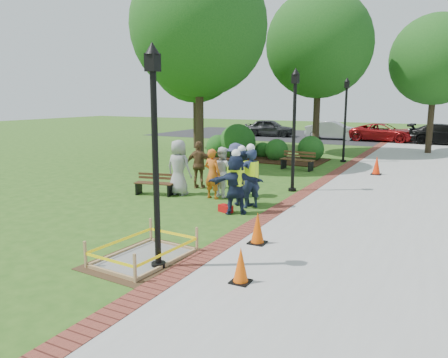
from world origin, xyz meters
The scene contains 36 objects.
ground centered at (0.00, 0.00, 0.00)m, with size 100.00×100.00×0.00m, color #285116.
sidewalk centered at (5.00, 10.00, 0.01)m, with size 6.00×60.00×0.02m, color #9E9E99.
brick_edging centered at (1.75, 10.00, 0.01)m, with size 0.50×60.00×0.03m, color maroon.
mulch_bed centered at (-3.00, 12.00, 0.02)m, with size 7.00×3.00×0.05m, color #381E0F.
parking_lot centered at (0.00, 27.00, 0.00)m, with size 36.00×12.00×0.01m, color black.
wet_concrete_pad centered at (0.74, -2.80, 0.23)m, with size 1.87×2.42×0.55m.
bench_near centered at (-2.71, 2.21, 0.23)m, with size 1.40×0.72×0.72m.
bench_far centered at (-0.06, 9.50, 0.27)m, with size 1.58×0.66×0.83m.
cone_front centered at (3.00, -2.93, 0.33)m, with size 0.34×0.34×0.68m.
cone_back centered at (2.42, -0.83, 0.36)m, with size 0.38×0.38×0.75m.
cone_far centered at (3.37, 9.78, 0.39)m, with size 0.41×0.41×0.81m.
toolbox centered at (0.49, 1.33, 0.10)m, with size 0.42×0.23×0.21m, color #B20D0E.
lamp_near centered at (1.25, -3.00, 2.48)m, with size 0.28×0.28×4.26m.
lamp_mid centered at (1.25, 5.00, 2.48)m, with size 0.28×0.28×4.26m.
lamp_far centered at (1.25, 13.00, 2.48)m, with size 0.28×0.28×4.26m.
tree_left centered at (-4.56, 8.36, 6.43)m, with size 6.31×6.31×9.60m.
tree_back centered at (-0.96, 15.54, 6.20)m, with size 6.02×6.02×9.22m.
tree_right centered at (4.92, 18.97, 5.39)m, with size 5.17×5.17×7.99m.
tree_far centered at (-8.72, 14.83, 5.78)m, with size 5.74×5.74×8.66m.
shrub_a centered at (-5.35, 11.65, 0.00)m, with size 1.34×1.34×1.34m, color #134414.
shrub_b centered at (-4.31, 11.98, 0.00)m, with size 2.00×2.00×2.00m, color #134414.
shrub_c centered at (-2.04, 12.03, 0.00)m, with size 1.22×1.22×1.22m, color #134414.
shrub_d centered at (-0.43, 12.85, 0.00)m, with size 1.39×1.39×1.39m, color #134414.
shrub_e centered at (-3.13, 12.76, 0.00)m, with size 0.90×0.90×0.90m, color #134414.
casual_person_a centered at (-1.99, 2.63, 0.94)m, with size 0.61×0.40×1.88m.
casual_person_b centered at (-0.70, 2.66, 0.82)m, with size 0.56×0.40×1.64m.
casual_person_c centered at (-0.55, 3.11, 0.83)m, with size 0.63×0.56×1.67m.
casual_person_d centered at (-1.93, 3.89, 0.86)m, with size 0.61×0.46×1.72m.
casual_person_e centered at (-0.15, 3.29, 0.90)m, with size 0.67×0.66×1.79m.
hivis_worker_a centered at (0.82, 1.30, 0.92)m, with size 0.65×0.56×1.86m.
hivis_worker_b centered at (0.90, 2.14, 0.96)m, with size 0.65×0.67×1.94m.
hivis_worker_c centered at (0.51, 2.34, 0.92)m, with size 0.58×0.41×1.85m.
parked_car_a centered at (-7.66, 25.14, 0.00)m, with size 4.83×2.10×1.58m, color #29292B.
parked_car_b centered at (-2.18, 24.88, 0.00)m, with size 4.75×2.06×1.55m, color #B6B5BA.
parked_car_c centered at (1.52, 25.00, 0.00)m, with size 4.50×1.96×1.47m, color maroon.
parked_car_d centered at (5.76, 24.58, 0.00)m, with size 4.82×2.10×1.57m, color black.
Camera 1 is at (6.15, -9.57, 3.29)m, focal length 35.00 mm.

